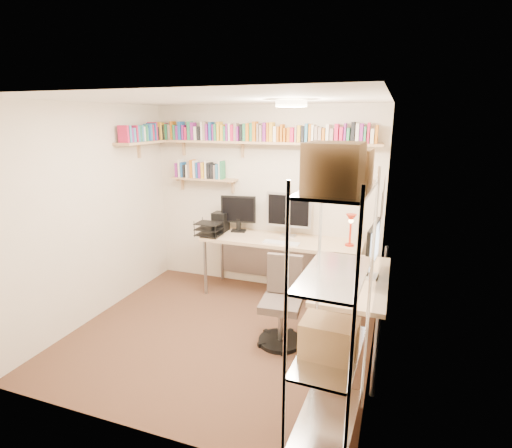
{
  "coord_description": "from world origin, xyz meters",
  "views": [
    {
      "loc": [
        1.7,
        -3.61,
        2.33
      ],
      "look_at": [
        0.22,
        0.55,
        1.15
      ],
      "focal_mm": 28.0,
      "sensor_mm": 36.0,
      "label": 1
    }
  ],
  "objects": [
    {
      "name": "room_shell",
      "position": [
        0.0,
        0.0,
        1.55
      ],
      "size": [
        3.24,
        3.04,
        2.52
      ],
      "color": "beige",
      "rests_on": "ground"
    },
    {
      "name": "wire_rack",
      "position": [
        1.36,
        -1.12,
        1.47
      ],
      "size": [
        0.46,
        0.89,
        2.2
      ],
      "rotation": [
        0.0,
        0.0,
        -0.04
      ],
      "color": "silver",
      "rests_on": "ground"
    },
    {
      "name": "wall_shelves",
      "position": [
        -0.43,
        1.3,
        2.02
      ],
      "size": [
        3.12,
        1.09,
        0.8
      ],
      "color": "tan",
      "rests_on": "ground"
    },
    {
      "name": "ground",
      "position": [
        0.0,
        0.0,
        0.0
      ],
      "size": [
        3.2,
        3.2,
        0.0
      ],
      "primitive_type": "plane",
      "color": "#44271D",
      "rests_on": "ground"
    },
    {
      "name": "office_chair",
      "position": [
        0.67,
        0.1,
        0.39
      ],
      "size": [
        0.49,
        0.5,
        0.94
      ],
      "rotation": [
        0.0,
        0.0,
        0.08
      ],
      "color": "black",
      "rests_on": "ground"
    },
    {
      "name": "corner_desk",
      "position": [
        0.5,
        0.92,
        0.8
      ],
      "size": [
        2.47,
        2.05,
        1.39
      ],
      "color": "#D1AA87",
      "rests_on": "ground"
    }
  ]
}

